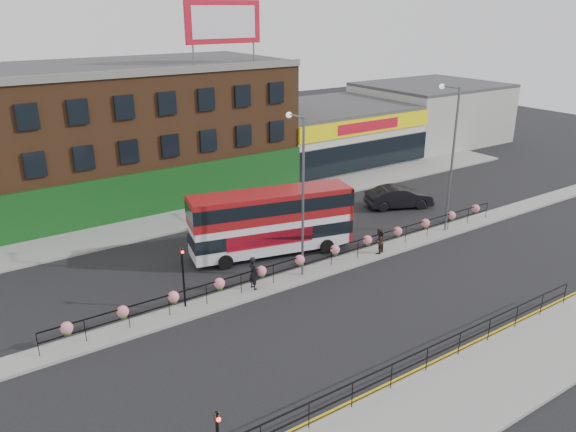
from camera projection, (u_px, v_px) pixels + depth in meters
ground at (317, 272)px, 32.13m from camera, size 120.00×120.00×0.00m
south_pavement at (495, 379)px, 22.81m from camera, size 60.00×4.00×0.15m
north_pavement at (220, 211)px, 41.39m from camera, size 60.00×4.00×0.15m
median at (317, 271)px, 32.10m from camera, size 60.00×1.60×0.15m
yellow_line_inner at (450, 353)px, 24.61m from camera, size 60.00×0.10×0.01m
yellow_line_outer at (454, 355)px, 24.47m from camera, size 60.00×0.10×0.01m
brick_building at (123, 131)px, 43.68m from camera, size 25.00×12.21×10.30m
supermarket at (326, 132)px, 55.03m from camera, size 15.00×12.25×5.30m
warehouse_east at (430, 112)px, 62.68m from camera, size 14.50×12.00×6.30m
billboard at (223, 22)px, 40.42m from camera, size 6.00×0.29×4.40m
median_railing at (318, 255)px, 31.76m from camera, size 30.04×0.56×1.23m
south_railing at (427, 354)px, 22.92m from camera, size 20.04×0.05×1.12m
double_decker_bus at (272, 216)px, 33.69m from camera, size 10.16×4.53×4.00m
car at (399, 197)px, 42.16m from camera, size 5.34×6.27×1.65m
pedestrian_a at (253, 273)px, 29.63m from camera, size 0.73×0.53×1.84m
pedestrian_b at (379, 241)px, 33.96m from camera, size 1.13×1.06×1.59m
lamp_column_west at (301, 183)px, 29.83m from camera, size 0.32×1.57×8.93m
lamp_column_east at (451, 147)px, 35.98m from camera, size 0.34×1.67×9.52m
traffic_light_median at (183, 264)px, 27.36m from camera, size 0.15×0.28×3.65m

